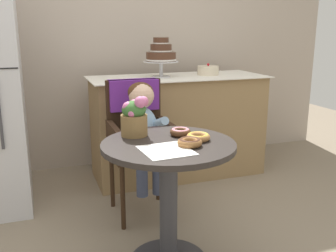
% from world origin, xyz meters
% --- Properties ---
extents(back_wall, '(4.80, 0.10, 2.70)m').
position_xyz_m(back_wall, '(0.00, 1.85, 1.35)').
color(back_wall, '#B2A393').
rests_on(back_wall, ground).
extents(cafe_table, '(0.72, 0.72, 0.72)m').
position_xyz_m(cafe_table, '(0.00, 0.00, 0.51)').
color(cafe_table, '#282321').
rests_on(cafe_table, ground).
extents(wicker_chair, '(0.42, 0.45, 0.95)m').
position_xyz_m(wicker_chair, '(0.02, 0.73, 0.64)').
color(wicker_chair, '#332114').
rests_on(wicker_chair, ground).
extents(seated_child, '(0.27, 0.32, 0.73)m').
position_xyz_m(seated_child, '(0.02, 0.58, 0.68)').
color(seated_child, '#8CADCC').
rests_on(seated_child, ground).
extents(paper_napkin, '(0.26, 0.26, 0.00)m').
position_xyz_m(paper_napkin, '(-0.06, -0.13, 0.72)').
color(paper_napkin, white).
rests_on(paper_napkin, cafe_table).
extents(donut_front, '(0.12, 0.12, 0.04)m').
position_xyz_m(donut_front, '(0.11, 0.11, 0.74)').
color(donut_front, '#4C2D19').
rests_on(donut_front, cafe_table).
extents(donut_mid, '(0.13, 0.13, 0.04)m').
position_xyz_m(donut_mid, '(0.08, -0.10, 0.74)').
color(donut_mid, '#936033').
rests_on(donut_mid, cafe_table).
extents(donut_side, '(0.13, 0.13, 0.04)m').
position_xyz_m(donut_side, '(0.17, -0.01, 0.74)').
color(donut_side, '#AD7542').
rests_on(donut_side, cafe_table).
extents(flower_vase, '(0.16, 0.15, 0.23)m').
position_xyz_m(flower_vase, '(-0.13, 0.19, 0.83)').
color(flower_vase, brown).
rests_on(flower_vase, cafe_table).
extents(display_counter, '(1.56, 0.62, 0.90)m').
position_xyz_m(display_counter, '(0.55, 1.30, 0.45)').
color(display_counter, '#93754C').
rests_on(display_counter, ground).
extents(tiered_cake_stand, '(0.30, 0.30, 0.34)m').
position_xyz_m(tiered_cake_stand, '(0.39, 1.30, 1.10)').
color(tiered_cake_stand, silver).
rests_on(tiered_cake_stand, display_counter).
extents(round_layer_cake, '(0.19, 0.19, 0.11)m').
position_xyz_m(round_layer_cake, '(0.84, 1.31, 0.94)').
color(round_layer_cake, beige).
rests_on(round_layer_cake, display_counter).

